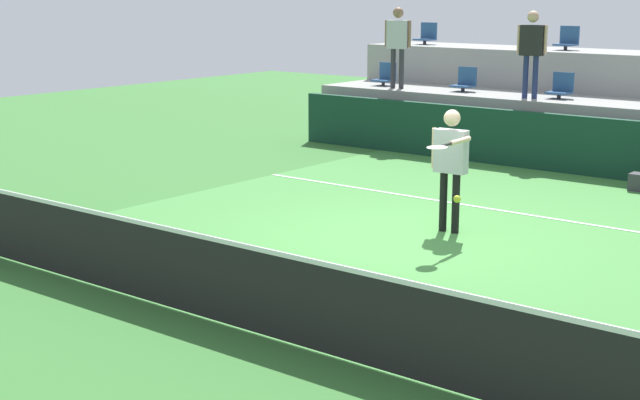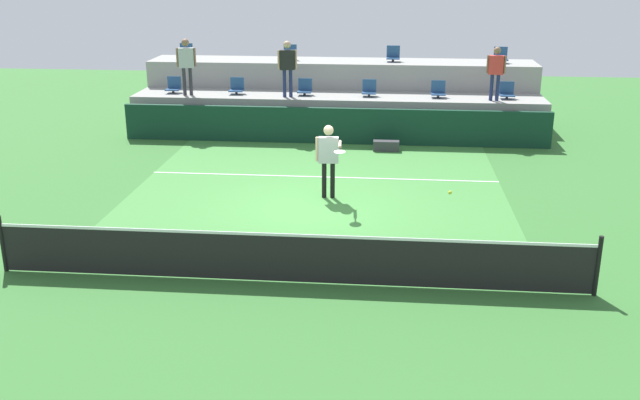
{
  "view_description": "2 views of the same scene",
  "coord_description": "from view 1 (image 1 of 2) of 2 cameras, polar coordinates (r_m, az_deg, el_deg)",
  "views": [
    {
      "loc": [
        6.92,
        -10.58,
        3.37
      ],
      "look_at": [
        -0.09,
        -1.74,
        0.85
      ],
      "focal_mm": 52.77,
      "sensor_mm": 36.0,
      "label": 1
    },
    {
      "loc": [
        1.64,
        -15.37,
        5.42
      ],
      "look_at": [
        0.35,
        -1.99,
        0.86
      ],
      "focal_mm": 40.33,
      "sensor_mm": 36.0,
      "label": 2
    }
  ],
  "objects": [
    {
      "name": "tennis_ball",
      "position": [
        8.55,
        8.32,
        0.06
      ],
      "size": [
        0.07,
        0.07,
        0.07
      ],
      "color": "#CCE033"
    },
    {
      "name": "seating_tier_lower",
      "position": [
        19.36,
        17.12,
        3.88
      ],
      "size": [
        13.0,
        1.8,
        1.25
      ],
      "primitive_type": "cube",
      "color": "gray",
      "rests_on": "ground_plane"
    },
    {
      "name": "spectator_in_white",
      "position": [
        19.39,
        12.72,
        9.12
      ],
      "size": [
        0.6,
        0.27,
        1.73
      ],
      "color": "navy",
      "rests_on": "seating_tier_lower"
    },
    {
      "name": "tennis_player",
      "position": [
        13.29,
        7.9,
        2.55
      ],
      "size": [
        0.77,
        1.2,
        1.75
      ],
      "color": "black",
      "rests_on": "ground_plane"
    },
    {
      "name": "stadium_chair_lower_left",
      "position": [
        20.58,
        8.79,
        7.13
      ],
      "size": [
        0.44,
        0.4,
        0.52
      ],
      "color": "#2D2D33",
      "rests_on": "seating_tier_lower"
    },
    {
      "name": "ground_plane",
      "position": [
        13.08,
        5.05,
        -2.39
      ],
      "size": [
        40.0,
        40.0,
        0.0
      ],
      "primitive_type": "plane",
      "color": "#336B2D"
    },
    {
      "name": "stadium_chair_upper_left",
      "position": [
        21.46,
        14.78,
        9.36
      ],
      "size": [
        0.44,
        0.4,
        0.52
      ],
      "color": "#2D2D33",
      "rests_on": "seating_tier_upper"
    },
    {
      "name": "tennis_net",
      "position": [
        9.97,
        -7.72,
        -4.26
      ],
      "size": [
        10.48,
        0.08,
        1.07
      ],
      "color": "black",
      "rests_on": "ground_plane"
    },
    {
      "name": "stadium_chair_lower_mid_left",
      "position": [
        19.59,
        14.41,
        6.61
      ],
      "size": [
        0.44,
        0.4,
        0.52
      ],
      "color": "#2D2D33",
      "rests_on": "seating_tier_lower"
    },
    {
      "name": "sponsor_backboard",
      "position": [
        18.18,
        15.59,
        3.2
      ],
      "size": [
        13.0,
        0.16,
        1.1
      ],
      "primitive_type": "cube",
      "color": "#0F3323",
      "rests_on": "ground_plane"
    },
    {
      "name": "court_service_line",
      "position": [
        15.08,
        10.08,
        -0.49
      ],
      "size": [
        9.0,
        0.06,
        0.0
      ],
      "primitive_type": "cube",
      "color": "white",
      "rests_on": "ground_plane"
    },
    {
      "name": "stadium_chair_lower_far_left",
      "position": [
        21.68,
        3.99,
        7.51
      ],
      "size": [
        0.44,
        0.4,
        0.52
      ],
      "color": "#2D2D33",
      "rests_on": "seating_tier_lower"
    },
    {
      "name": "court_inner_paint",
      "position": [
        13.9,
        7.32,
        -1.54
      ],
      "size": [
        9.0,
        10.0,
        0.01
      ],
      "primitive_type": "cube",
      "color": "#3D7F38",
      "rests_on": "ground_plane"
    },
    {
      "name": "stadium_chair_upper_far_left",
      "position": [
        23.15,
        6.49,
        9.89
      ],
      "size": [
        0.44,
        0.4,
        0.52
      ],
      "color": "#2D2D33",
      "rests_on": "seating_tier_upper"
    },
    {
      "name": "spectator_in_grey",
      "position": [
        20.98,
        4.74,
        9.69
      ],
      "size": [
        0.61,
        0.28,
        1.77
      ],
      "color": "#2D2D33",
      "rests_on": "seating_tier_lower"
    }
  ]
}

